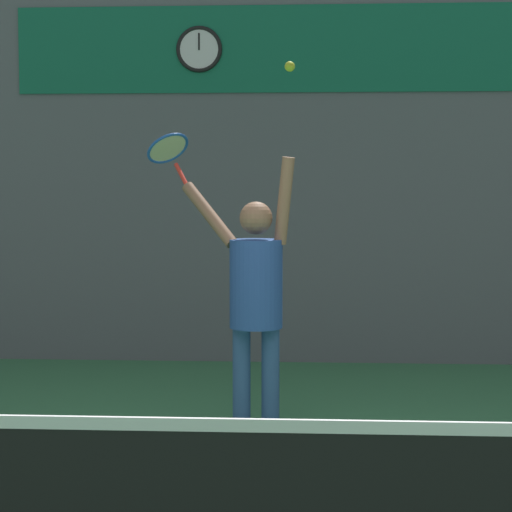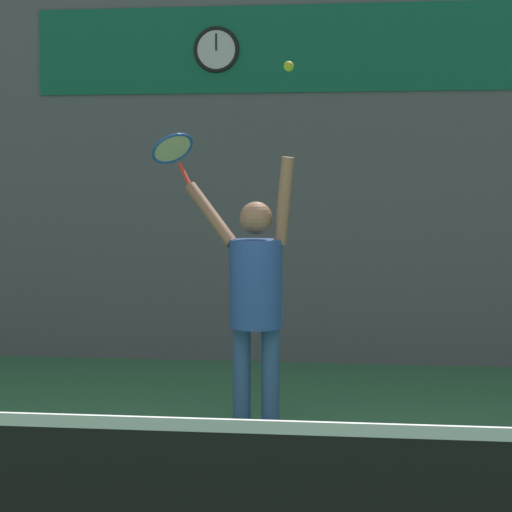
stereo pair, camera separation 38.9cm
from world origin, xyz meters
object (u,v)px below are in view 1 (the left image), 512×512
Objects in this scene: tennis_ball at (290,67)px; tennis_racket at (169,150)px; scoreboard_clock at (199,49)px; tennis_player at (255,292)px.

tennis_racket is at bearing 148.49° from tennis_ball.
scoreboard_clock is 6.56× the size of tennis_ball.
tennis_racket is 1.23m from tennis_ball.
scoreboard_clock is at bearing 108.29° from tennis_ball.
tennis_racket reaches higher than tennis_player.
scoreboard_clock is 2.67m from tennis_racket.
scoreboard_clock reaches higher than tennis_player.
tennis_ball is (0.99, -2.99, -0.56)m from scoreboard_clock.
scoreboard_clock is 1.08× the size of tennis_racket.
tennis_player is at bearing 154.75° from tennis_ball.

